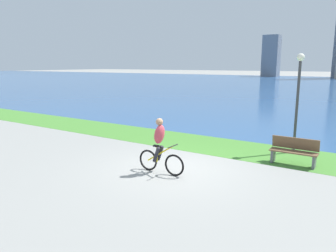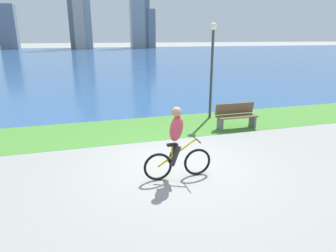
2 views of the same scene
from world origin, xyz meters
name	(u,v)px [view 1 (image 1 of 2)]	position (x,y,z in m)	size (l,w,h in m)	color
ground_plane	(174,168)	(0.00, 0.00, 0.00)	(300.00, 300.00, 0.00)	gray
grass_strip_bayside	(218,146)	(0.00, 3.40, 0.00)	(120.00, 2.83, 0.01)	#478433
bay_water_surface	(334,87)	(0.00, 45.24, 0.00)	(300.00, 80.86, 0.00)	#2D568C
cyclist_lead	(160,146)	(-0.14, -0.59, 0.84)	(1.63, 0.52, 1.71)	black
bench_near_path	(294,151)	(3.11, 2.52, 0.45)	(1.50, 0.47, 0.90)	brown
lamppost_tall	(298,88)	(2.80, 4.09, 2.43)	(0.28, 0.28, 3.68)	#38383D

